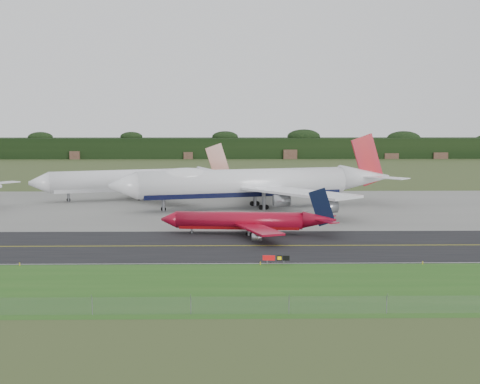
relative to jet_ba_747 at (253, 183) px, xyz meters
name	(u,v)px	position (x,y,z in m)	size (l,w,h in m)	color
ground	(236,242)	(-5.12, -48.92, -6.69)	(600.00, 600.00, 0.00)	#374721
grass_verge	(238,287)	(-5.12, -83.92, -6.69)	(400.00, 30.00, 0.01)	#275C1B
taxiway	(236,246)	(-5.12, -52.92, -6.68)	(400.00, 32.00, 0.02)	black
apron	(234,207)	(-5.12, 2.08, -6.68)	(400.00, 78.00, 0.01)	slate
taxiway_centreline	(236,246)	(-5.12, -52.92, -6.66)	(400.00, 0.40, 0.00)	gold
taxiway_edge_line	(237,263)	(-5.12, -68.42, -6.66)	(400.00, 0.25, 0.00)	silver
perimeter_fence	(240,305)	(-5.12, -96.92, -5.59)	(320.00, 0.10, 320.00)	slate
horizon_treeline	(231,149)	(-5.12, 224.84, -1.22)	(700.00, 25.00, 12.00)	black
jet_ba_747	(253,183)	(0.00, 0.00, 0.00)	(77.04, 62.50, 19.66)	white
jet_red_737	(249,221)	(-2.33, -40.24, -3.98)	(36.33, 29.50, 9.80)	maroon
jet_star_tail	(137,181)	(-33.52, 20.74, -1.28)	(59.82, 48.62, 16.22)	white
taxiway_sign	(276,258)	(1.25, -69.06, -5.66)	(4.39, 0.52, 1.46)	slate
edge_marker_left	(20,264)	(-40.47, -69.42, -6.44)	(0.16, 0.16, 0.50)	yellow
edge_marker_center	(260,263)	(-1.33, -69.42, -6.44)	(0.16, 0.16, 0.50)	yellow
edge_marker_right	(423,263)	(25.33, -69.42, -6.44)	(0.16, 0.16, 0.50)	yellow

